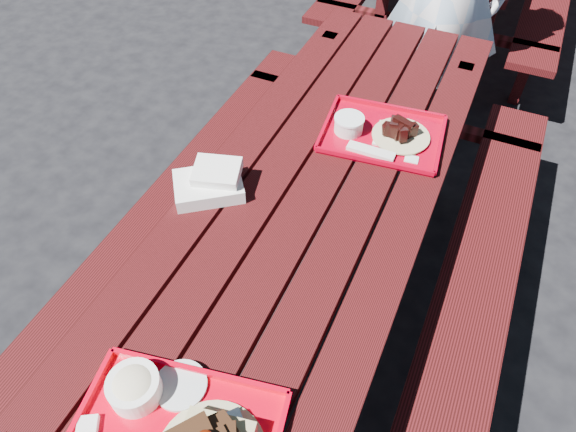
% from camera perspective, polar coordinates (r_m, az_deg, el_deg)
% --- Properties ---
extents(ground, '(60.00, 60.00, 0.00)m').
position_cam_1_polar(ground, '(2.21, 1.64, -11.55)').
color(ground, black).
rests_on(ground, ground).
extents(picnic_table_near, '(1.41, 2.40, 0.75)m').
position_cam_1_polar(picnic_table_near, '(1.75, 2.03, -2.31)').
color(picnic_table_near, '#450D10').
rests_on(picnic_table_near, ground).
extents(far_tray, '(0.44, 0.36, 0.07)m').
position_cam_1_polar(far_tray, '(1.84, 10.22, 9.09)').
color(far_tray, '#AF0018').
rests_on(far_tray, picnic_table_near).
extents(white_cloth, '(0.26, 0.25, 0.09)m').
position_cam_1_polar(white_cloth, '(1.62, -8.55, 3.73)').
color(white_cloth, white).
rests_on(white_cloth, picnic_table_near).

